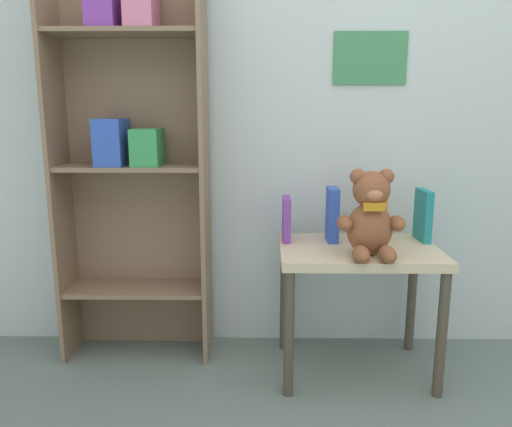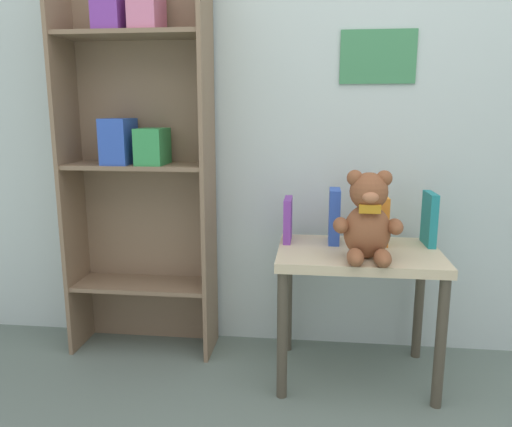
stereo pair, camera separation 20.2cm
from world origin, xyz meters
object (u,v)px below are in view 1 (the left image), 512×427
display_table (358,267)px  book_standing_teal (423,215)px  teddy_bear (371,217)px  book_standing_blue (332,215)px  book_standing_orange (378,218)px  bookshelf_side (133,145)px  book_standing_purple (286,219)px

display_table → book_standing_teal: 0.36m
teddy_bear → book_standing_blue: bearing=117.3°
book_standing_orange → book_standing_teal: size_ratio=0.92×
bookshelf_side → teddy_bear: bookshelf_side is taller
book_standing_orange → display_table: bearing=-134.1°
book_standing_blue → book_standing_teal: bearing=2.7°
display_table → book_standing_purple: bearing=158.7°
bookshelf_side → book_standing_orange: 1.07m
book_standing_blue → book_standing_orange: 0.19m
teddy_bear → book_standing_teal: 0.36m
book_standing_orange → bookshelf_side: bearing=173.6°
teddy_bear → book_standing_purple: (-0.30, 0.23, -0.06)m
bookshelf_side → book_standing_teal: 1.25m
display_table → book_standing_blue: bearing=133.7°
display_table → teddy_bear: size_ratio=1.93×
teddy_bear → book_standing_blue: teddy_bear is taller
display_table → book_standing_orange: (0.09, 0.10, 0.18)m
bookshelf_side → book_standing_blue: (0.84, -0.09, -0.28)m
teddy_bear → book_standing_orange: teddy_bear is taller
book_standing_teal → book_standing_orange: bearing=-179.5°
book_standing_purple → book_standing_orange: size_ratio=0.92×
bookshelf_side → book_standing_teal: (1.22, -0.07, -0.28)m
book_standing_purple → book_standing_orange: book_standing_orange is taller
bookshelf_side → book_standing_purple: 0.72m
bookshelf_side → book_standing_blue: bookshelf_side is taller
display_table → book_standing_orange: 0.23m
book_standing_purple → book_standing_teal: size_ratio=0.84×
display_table → book_standing_teal: bearing=21.8°
bookshelf_side → book_standing_teal: size_ratio=7.81×
teddy_bear → book_standing_blue: (-0.11, 0.22, -0.04)m
book_standing_blue → book_standing_orange: size_ratio=1.14×
display_table → book_standing_teal: book_standing_teal is taller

